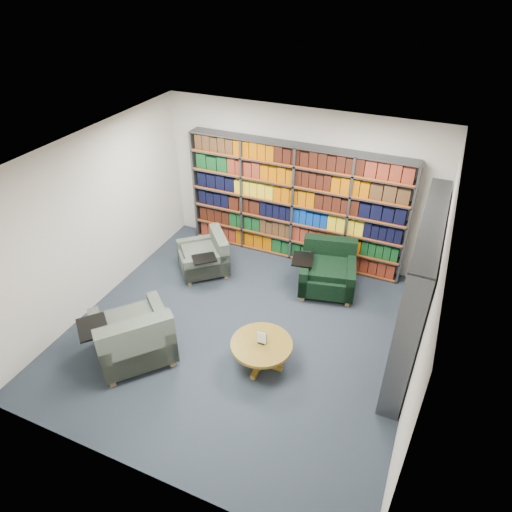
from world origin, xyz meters
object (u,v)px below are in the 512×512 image
at_px(chair_teal_left, 207,257).
at_px(chair_green_right, 328,270).
at_px(chair_teal_front, 134,340).
at_px(coffee_table, 261,348).

height_order(chair_teal_left, chair_green_right, chair_green_right).
height_order(chair_green_right, chair_teal_front, chair_teal_front).
xyz_separation_m(chair_teal_left, chair_teal_front, (0.12, -2.34, 0.08)).
bearing_deg(coffee_table, chair_teal_left, 136.15).
bearing_deg(coffee_table, chair_teal_front, -159.59).
relative_size(chair_teal_left, chair_green_right, 0.98).
height_order(chair_teal_left, coffee_table, chair_teal_left).
relative_size(chair_teal_left, coffee_table, 1.32).
distance_m(chair_teal_left, chair_teal_front, 2.34).
height_order(chair_teal_left, chair_teal_front, chair_teal_front).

